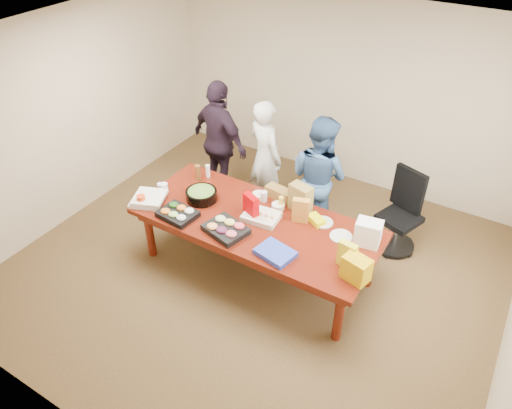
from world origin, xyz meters
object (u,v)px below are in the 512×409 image
Objects in this scene: person_center at (265,157)px; salad_bowl at (201,195)px; office_chair at (400,216)px; person_right at (319,177)px; sheet_cake at (261,217)px; conference_table at (256,245)px.

person_center reaches higher than salad_bowl.
person_right reaches higher than office_chair.
salad_bowl reaches higher than sheet_cake.
office_chair is at bearing 43.99° from conference_table.
sheet_cake reaches higher than conference_table.
conference_table is at bearing 137.74° from person_center.
office_chair is 2.43m from salad_bowl.
person_center is 1.30m from sheet_cake.
salad_bowl is (-0.81, -0.04, 0.03)m from sheet_cake.
office_chair is 2.56× the size of sheet_cake.
office_chair is 1.10m from person_right.
office_chair is 1.77m from sheet_cake.
conference_table is 1.69× the size of person_right.
sheet_cake is (-1.26, -1.21, 0.28)m from office_chair.
person_center is 0.85m from person_right.
person_right is 4.16× the size of sheet_cake.
person_center is at bearing -158.33° from office_chair.
person_right reaches higher than conference_table.
salad_bowl is at bearing 102.75° from person_center.
person_center is 0.97× the size of person_right.
sheet_cake is at bearing 91.92° from person_right.
person_right is (0.85, -0.12, 0.02)m from person_center.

